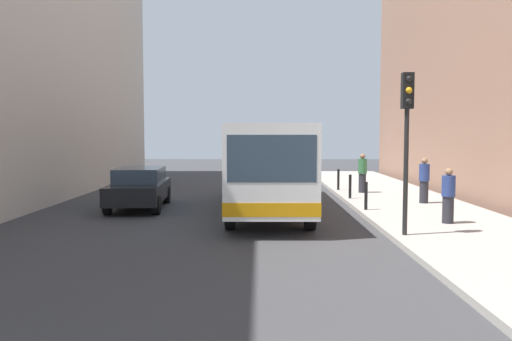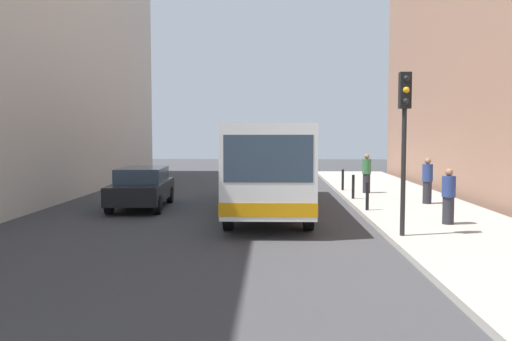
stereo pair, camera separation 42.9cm
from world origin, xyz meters
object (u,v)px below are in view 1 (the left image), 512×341
(bollard_far, at_px, (338,180))
(pedestrian_near_signal, at_px, (448,196))
(traffic_light, at_px, (407,123))
(pedestrian_mid_sidewalk, at_px, (424,181))
(bollard_mid, at_px, (350,186))
(pedestrian_far_sidewalk, at_px, (362,173))
(bollard_near, at_px, (366,196))
(bus, at_px, (267,162))
(car_beside_bus, at_px, (140,187))

(bollard_far, distance_m, pedestrian_near_signal, 9.15)
(traffic_light, xyz_separation_m, pedestrian_mid_sidewalk, (2.40, 6.21, -2.02))
(traffic_light, distance_m, pedestrian_mid_sidewalk, 6.95)
(bollard_mid, bearing_deg, traffic_light, -89.25)
(bollard_mid, relative_size, pedestrian_far_sidewalk, 0.56)
(bollard_near, relative_size, pedestrian_far_sidewalk, 0.56)
(bollard_mid, distance_m, pedestrian_far_sidewalk, 2.29)
(pedestrian_near_signal, bearing_deg, bus, -128.70)
(bus, height_order, bollard_mid, bus)
(car_beside_bus, xyz_separation_m, pedestrian_mid_sidewalk, (10.48, 0.41, 0.20))
(bus, bearing_deg, pedestrian_mid_sidewalk, -173.57)
(bollard_far, height_order, pedestrian_far_sidewalk, pedestrian_far_sidewalk)
(pedestrian_near_signal, bearing_deg, traffic_light, -46.73)
(bollard_far, height_order, pedestrian_near_signal, pedestrian_near_signal)
(bus, relative_size, car_beside_bus, 2.45)
(pedestrian_far_sidewalk, bearing_deg, traffic_light, -7.00)
(pedestrian_mid_sidewalk, bearing_deg, traffic_light, -12.44)
(bollard_near, bearing_deg, bollard_mid, 90.00)
(bollard_near, distance_m, bollard_mid, 3.15)
(bus, bearing_deg, bollard_far, -122.74)
(bus, distance_m, bollard_mid, 4.07)
(bollard_near, bearing_deg, bus, 162.15)
(traffic_light, xyz_separation_m, bollard_mid, (-0.10, 7.60, -2.38))
(bollard_far, relative_size, pedestrian_far_sidewalk, 0.56)
(bollard_mid, bearing_deg, bollard_far, 90.00)
(bollard_near, distance_m, bollard_far, 6.29)
(traffic_light, relative_size, pedestrian_mid_sidewalk, 2.44)
(pedestrian_far_sidewalk, bearing_deg, pedestrian_near_signal, 4.42)
(bollard_near, bearing_deg, pedestrian_far_sidewalk, 80.37)
(pedestrian_near_signal, relative_size, pedestrian_far_sidewalk, 0.93)
(car_beside_bus, relative_size, pedestrian_mid_sidewalk, 2.67)
(bus, relative_size, pedestrian_far_sidewalk, 6.48)
(traffic_light, height_order, pedestrian_mid_sidewalk, traffic_light)
(bollard_near, relative_size, bollard_mid, 1.00)
(bollard_far, xyz_separation_m, pedestrian_near_signal, (1.82, -8.96, 0.31))
(bus, xyz_separation_m, bollard_mid, (3.32, 2.08, -1.10))
(bollard_near, relative_size, pedestrian_near_signal, 0.60)
(bus, xyz_separation_m, car_beside_bus, (-4.66, 0.28, -0.94))
(traffic_light, bearing_deg, car_beside_bus, 144.34)
(bollard_mid, height_order, bollard_far, same)
(bus, distance_m, traffic_light, 6.62)
(bus, xyz_separation_m, pedestrian_mid_sidewalk, (5.82, 0.68, -0.74))
(bollard_far, bearing_deg, bus, -122.47)
(traffic_light, bearing_deg, bollard_far, 90.53)
(pedestrian_near_signal, height_order, pedestrian_far_sidewalk, pedestrian_far_sidewalk)
(bollard_mid, distance_m, bollard_far, 3.15)
(bollard_mid, bearing_deg, car_beside_bus, -167.28)
(bollard_far, bearing_deg, pedestrian_near_signal, -78.50)
(pedestrian_near_signal, bearing_deg, pedestrian_mid_sidewalk, 168.60)
(bollard_mid, xyz_separation_m, bollard_far, (0.00, 3.15, 0.00))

